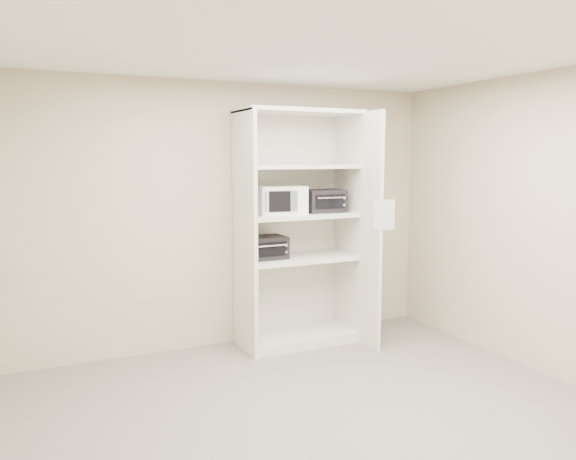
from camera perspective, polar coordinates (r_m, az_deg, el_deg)
name	(u,v)px	position (r m, az deg, el deg)	size (l,w,h in m)	color
floor	(324,421)	(4.41, 3.66, -18.77)	(4.50, 4.00, 0.01)	#686057
ceiling	(327,46)	(4.03, 3.99, 18.19)	(4.50, 4.00, 0.01)	white
wall_back	(232,215)	(5.82, -5.73, 1.50)	(4.50, 0.02, 2.70)	#B8A88B
wall_front	(572,310)	(2.48, 26.88, -7.26)	(4.50, 0.02, 2.70)	#B8A88B
wall_right	(549,225)	(5.45, 25.01, 0.44)	(0.02, 4.00, 2.70)	#B8A88B
shelving_unit	(302,236)	(5.83, 1.46, -0.62)	(1.24, 0.92, 2.42)	white
microwave	(280,200)	(5.72, -0.77, 3.07)	(0.48, 0.36, 0.29)	white
toaster_oven_upper	(323,201)	(5.92, 3.59, 2.97)	(0.41, 0.31, 0.24)	black
toaster_oven_lower	(265,247)	(5.71, -2.35, -1.78)	(0.41, 0.31, 0.23)	black
paper_sign	(385,215)	(5.56, 9.79, 1.52)	(0.23, 0.01, 0.29)	white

